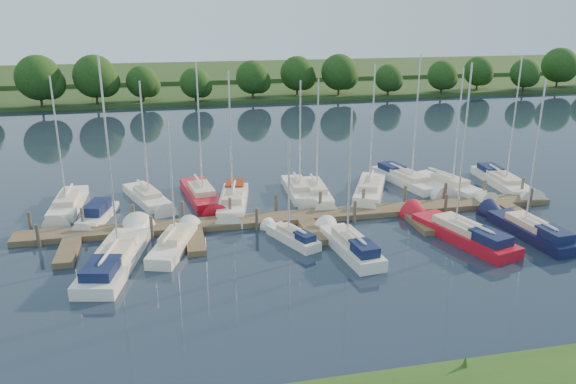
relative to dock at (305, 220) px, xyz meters
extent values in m
plane|color=#192532|center=(0.00, -7.31, -0.20)|extent=(260.00, 260.00, 0.00)
cube|color=#4D402B|center=(0.00, 0.69, 0.00)|extent=(40.00, 2.00, 0.40)
cube|color=#4D402B|center=(-16.00, -2.31, 0.00)|extent=(1.20, 4.00, 0.40)
cube|color=#4D402B|center=(-8.00, -2.31, 0.00)|extent=(1.20, 4.00, 0.40)
cube|color=#4D402B|center=(0.00, -2.31, 0.00)|extent=(1.20, 4.00, 0.40)
cube|color=#4D402B|center=(8.00, -2.31, 0.00)|extent=(1.20, 4.00, 0.40)
cube|color=#4D402B|center=(16.00, -2.31, 0.00)|extent=(1.20, 4.00, 0.40)
cylinder|color=#473D33|center=(-19.00, 1.99, 0.40)|extent=(0.24, 0.24, 2.00)
cylinder|color=#473D33|center=(-15.55, 1.99, 0.40)|extent=(0.24, 0.24, 2.00)
cylinder|color=#473D33|center=(-12.09, 1.99, 0.40)|extent=(0.24, 0.24, 2.00)
cylinder|color=#473D33|center=(-8.64, 1.99, 0.40)|extent=(0.24, 0.24, 2.00)
cylinder|color=#473D33|center=(-5.18, 1.99, 0.40)|extent=(0.24, 0.24, 2.00)
cylinder|color=#473D33|center=(-1.73, 1.99, 0.40)|extent=(0.24, 0.24, 2.00)
cylinder|color=#473D33|center=(1.73, 1.99, 0.40)|extent=(0.24, 0.24, 2.00)
cylinder|color=#473D33|center=(5.18, 1.99, 0.40)|extent=(0.24, 0.24, 2.00)
cylinder|color=#473D33|center=(8.64, 1.99, 0.40)|extent=(0.24, 0.24, 2.00)
cylinder|color=#473D33|center=(12.09, 1.99, 0.40)|extent=(0.24, 0.24, 2.00)
cylinder|color=#473D33|center=(15.55, 1.99, 0.40)|extent=(0.24, 0.24, 2.00)
cylinder|color=#473D33|center=(19.00, 1.99, 0.40)|extent=(0.24, 0.24, 2.00)
cylinder|color=#473D33|center=(-18.00, -0.61, 0.40)|extent=(0.24, 0.24, 2.00)
cylinder|color=#473D33|center=(-10.80, -0.61, 0.40)|extent=(0.24, 0.24, 2.00)
cylinder|color=#473D33|center=(-3.60, -0.61, 0.40)|extent=(0.24, 0.24, 2.00)
cylinder|color=#473D33|center=(3.60, -0.61, 0.40)|extent=(0.24, 0.24, 2.00)
cylinder|color=#473D33|center=(10.80, -0.61, 0.40)|extent=(0.24, 0.24, 2.00)
cylinder|color=#473D33|center=(18.00, -0.61, 0.40)|extent=(0.24, 0.24, 2.00)
cube|color=#243F18|center=(0.00, 67.69, 0.10)|extent=(180.00, 30.00, 0.60)
cube|color=#2F4B20|center=(0.00, 92.69, 0.50)|extent=(220.00, 40.00, 1.40)
cylinder|color=#38281C|center=(-28.72, 55.91, 0.89)|extent=(0.36, 0.36, 2.18)
sphere|color=#13360E|center=(-28.72, 55.91, 3.56)|extent=(5.10, 5.10, 5.10)
sphere|color=#13360E|center=(-27.63, 56.11, 2.83)|extent=(3.64, 3.64, 3.64)
cylinder|color=#38281C|center=(-19.80, 54.52, 1.00)|extent=(0.36, 0.36, 2.40)
sphere|color=#13360E|center=(-19.80, 54.52, 3.94)|extent=(5.60, 5.60, 5.60)
sphere|color=#13360E|center=(-18.60, 54.72, 3.14)|extent=(4.00, 4.00, 4.00)
cylinder|color=#38281C|center=(-12.75, 55.22, 1.24)|extent=(0.36, 0.36, 2.87)
sphere|color=#13360E|center=(-12.75, 55.22, 4.75)|extent=(6.71, 6.71, 6.71)
sphere|color=#13360E|center=(-11.31, 55.42, 3.79)|extent=(4.79, 4.79, 4.79)
cylinder|color=#38281C|center=(-5.02, 56.59, 1.17)|extent=(0.36, 0.36, 2.74)
sphere|color=#13360E|center=(-5.02, 56.59, 4.52)|extent=(6.39, 6.39, 6.39)
sphere|color=#13360E|center=(-3.65, 56.79, 3.61)|extent=(4.57, 4.57, 4.57)
cylinder|color=#38281C|center=(3.81, 56.32, 0.93)|extent=(0.36, 0.36, 2.25)
sphere|color=#13360E|center=(3.81, 56.32, 3.68)|extent=(5.26, 5.26, 5.26)
sphere|color=#13360E|center=(4.94, 56.52, 2.93)|extent=(3.75, 3.75, 3.75)
cylinder|color=#38281C|center=(12.66, 53.39, 0.91)|extent=(0.36, 0.36, 2.22)
sphere|color=#13360E|center=(12.66, 53.39, 3.61)|extent=(5.17, 5.17, 5.17)
sphere|color=#13360E|center=(13.77, 53.59, 2.88)|extent=(3.69, 3.69, 3.69)
cylinder|color=#38281C|center=(19.75, 53.00, 1.12)|extent=(0.36, 0.36, 2.65)
sphere|color=#13360E|center=(19.75, 53.00, 4.36)|extent=(6.18, 6.18, 6.18)
sphere|color=#13360E|center=(21.07, 53.20, 3.48)|extent=(4.41, 4.41, 4.41)
cylinder|color=#38281C|center=(28.88, 54.23, 1.06)|extent=(0.36, 0.36, 2.52)
sphere|color=#13360E|center=(28.88, 54.23, 4.14)|extent=(5.87, 5.87, 5.87)
sphere|color=#13360E|center=(30.14, 54.43, 3.30)|extent=(4.20, 4.20, 4.20)
cylinder|color=#38281C|center=(38.14, 54.83, 0.81)|extent=(0.36, 0.36, 2.01)
sphere|color=#13360E|center=(38.14, 54.83, 3.27)|extent=(4.70, 4.70, 4.70)
sphere|color=#13360E|center=(39.14, 55.03, 2.60)|extent=(3.36, 3.36, 3.36)
cylinder|color=#38281C|center=(45.49, 55.36, 0.83)|extent=(0.36, 0.36, 2.06)
sphere|color=#13360E|center=(45.49, 55.36, 3.34)|extent=(4.80, 4.80, 4.80)
sphere|color=#13360E|center=(46.52, 55.56, 2.66)|extent=(3.43, 3.43, 3.43)
cylinder|color=#38281C|center=(52.84, 52.75, 1.09)|extent=(0.36, 0.36, 2.58)
sphere|color=#13360E|center=(52.84, 52.75, 4.24)|extent=(6.02, 6.02, 6.02)
sphere|color=#13360E|center=(54.13, 52.95, 3.38)|extent=(4.30, 4.30, 4.30)
cylinder|color=#38281C|center=(60.82, 53.49, 1.17)|extent=(0.36, 0.36, 2.73)
sphere|color=#13360E|center=(60.82, 53.49, 4.51)|extent=(6.38, 6.38, 6.38)
sphere|color=#13360E|center=(62.18, 53.69, 3.60)|extent=(4.56, 4.56, 4.56)
cube|color=white|center=(-17.27, 7.01, -0.05)|extent=(2.21, 7.14, 1.09)
cone|color=white|center=(-17.38, 3.48, -0.05)|extent=(1.07, 2.51, 0.99)
cube|color=beige|center=(-17.28, 6.66, 0.65)|extent=(1.59, 3.23, 0.50)
cylinder|color=silver|center=(-17.29, 6.31, 5.27)|extent=(0.12, 0.12, 9.55)
cylinder|color=silver|center=(-17.25, 7.72, 1.04)|extent=(0.20, 3.19, 0.10)
cylinder|color=white|center=(-17.25, 7.72, 1.04)|extent=(0.29, 2.84, 0.20)
cube|color=white|center=(-14.74, 3.81, -0.05)|extent=(2.75, 5.04, 0.95)
cone|color=white|center=(-15.35, 1.49, -0.05)|extent=(1.13, 1.59, 0.79)
cube|color=#121C41|center=(-14.74, 3.81, 0.70)|extent=(1.90, 2.87, 0.86)
cube|color=white|center=(-11.36, 7.42, -0.05)|extent=(4.03, 6.91, 1.04)
cone|color=white|center=(-10.22, 4.28, -0.05)|extent=(1.67, 2.52, 0.93)
cube|color=beige|center=(-11.25, 7.11, 0.60)|extent=(2.34, 3.30, 0.47)
cylinder|color=silver|center=(-11.13, 6.79, 4.97)|extent=(0.12, 0.12, 9.01)
cylinder|color=silver|center=(-11.59, 8.05, 0.98)|extent=(1.12, 2.86, 0.10)
cylinder|color=white|center=(-11.59, 8.05, 0.98)|extent=(1.10, 2.58, 0.20)
cube|color=#B7101F|center=(-7.01, 7.07, -0.05)|extent=(3.17, 7.81, 1.19)
cone|color=#B7101F|center=(-6.48, 3.32, -0.05)|extent=(1.42, 2.78, 1.06)
cube|color=beige|center=(-6.96, 6.70, 0.72)|extent=(2.06, 3.60, 0.54)
cylinder|color=silver|center=(-6.90, 6.32, 5.68)|extent=(0.12, 0.12, 10.25)
cylinder|color=silver|center=(-7.11, 7.83, 1.15)|extent=(0.58, 3.40, 0.10)
cylinder|color=white|center=(-7.11, 7.83, 1.15)|extent=(0.62, 3.03, 0.20)
cube|color=white|center=(-4.63, 4.67, -0.05)|extent=(3.36, 7.52, 1.22)
cone|color=white|center=(-5.31, 1.11, -0.05)|extent=(1.48, 2.69, 1.02)
cube|color=beige|center=(-4.69, 4.32, 0.74)|extent=(2.11, 3.50, 0.55)
cube|color=maroon|center=(-4.24, 6.67, 0.85)|extent=(1.81, 2.41, 0.61)
cylinder|color=silver|center=(-4.76, 3.96, 5.48)|extent=(0.12, 0.12, 9.80)
cylinder|color=silver|center=(-4.49, 5.39, 1.18)|extent=(0.71, 3.23, 0.10)
cylinder|color=white|center=(-4.49, 5.39, 1.18)|extent=(0.74, 2.89, 0.20)
cube|color=white|center=(1.06, 6.54, -0.05)|extent=(2.06, 6.58, 1.11)
cone|color=white|center=(0.94, 3.28, -0.05)|extent=(0.99, 2.31, 0.91)
cube|color=beige|center=(1.05, 6.21, 0.66)|extent=(1.47, 2.98, 0.51)
cylinder|color=silver|center=(1.04, 5.89, 4.91)|extent=(0.12, 0.12, 8.81)
cylinder|color=silver|center=(1.08, 7.19, 1.07)|extent=(0.20, 2.94, 0.10)
cylinder|color=white|center=(1.08, 7.19, 1.07)|extent=(0.29, 2.61, 0.20)
cube|color=white|center=(2.29, 5.65, -0.05)|extent=(2.36, 6.79, 1.13)
cone|color=white|center=(2.04, 2.32, -0.05)|extent=(1.11, 2.40, 0.93)
cube|color=beige|center=(2.26, 5.31, 0.67)|extent=(1.62, 3.10, 0.51)
cylinder|color=silver|center=(2.24, 4.98, 5.02)|extent=(0.12, 0.12, 9.00)
cylinder|color=silver|center=(2.34, 6.31, 1.08)|extent=(0.33, 3.00, 0.10)
cylinder|color=white|center=(2.34, 6.31, 1.08)|extent=(0.40, 2.67, 0.20)
cube|color=white|center=(7.04, 5.49, -0.05)|extent=(5.08, 7.58, 1.15)
cone|color=white|center=(5.43, 2.15, -0.05)|extent=(2.06, 2.79, 1.04)
cube|color=beige|center=(6.88, 5.16, 0.69)|extent=(2.85, 3.68, 0.52)
cylinder|color=silver|center=(6.72, 4.82, 5.53)|extent=(0.12, 0.12, 10.01)
cylinder|color=silver|center=(7.36, 6.16, 1.11)|extent=(1.53, 3.05, 0.10)
cylinder|color=white|center=(7.36, 6.16, 1.11)|extent=(1.46, 2.76, 0.20)
cube|color=white|center=(11.10, 7.36, -0.05)|extent=(3.92, 8.17, 1.07)
cone|color=white|center=(11.99, 3.53, -0.05)|extent=(1.69, 2.93, 1.10)
cube|color=beige|center=(11.19, 6.98, 0.63)|extent=(2.41, 3.82, 0.49)
cube|color=#121C41|center=(10.60, 9.51, 0.72)|extent=(2.04, 2.65, 0.53)
cylinder|color=silver|center=(11.28, 6.60, 5.80)|extent=(0.12, 0.12, 10.63)
cylinder|color=silver|center=(10.92, 8.13, 1.02)|extent=(0.89, 3.48, 0.10)
cylinder|color=white|center=(10.92, 8.13, 1.02)|extent=(0.90, 3.11, 0.20)
cube|color=white|center=(13.72, 4.92, -0.05)|extent=(3.96, 7.34, 1.24)
cone|color=white|center=(14.76, 1.54, -0.05)|extent=(1.67, 2.66, 0.99)
cube|color=beige|center=(13.83, 4.58, 0.76)|extent=(2.35, 3.48, 0.57)
cylinder|color=silver|center=(13.93, 4.24, 5.37)|extent=(0.12, 0.12, 9.55)
cylinder|color=silver|center=(13.51, 5.59, 1.21)|extent=(1.03, 3.07, 0.10)
cylinder|color=white|center=(13.51, 5.59, 1.21)|extent=(1.02, 2.76, 0.20)
cube|color=white|center=(19.19, 5.23, -0.05)|extent=(2.86, 8.01, 1.01)
cone|color=white|center=(18.86, 1.32, -0.05)|extent=(1.33, 2.83, 1.10)
cube|color=beige|center=(19.16, 4.84, 0.58)|extent=(1.94, 3.66, 0.46)
cube|color=#121C41|center=(19.38, 7.42, 0.68)|extent=(1.73, 2.48, 0.51)
cylinder|color=silver|center=(19.12, 4.45, 5.74)|extent=(0.12, 0.12, 10.59)
cylinder|color=silver|center=(19.26, 6.01, 0.95)|extent=(0.40, 3.53, 0.10)
cylinder|color=white|center=(19.26, 6.01, 0.95)|extent=(0.47, 3.14, 0.20)
cube|color=white|center=(-12.95, -4.55, -0.05)|extent=(4.18, 8.97, 1.19)
cone|color=white|center=(-12.04, -0.32, -0.05)|extent=(1.82, 3.21, 1.21)
cube|color=beige|center=(-12.86, -4.13, 0.72)|extent=(2.59, 4.19, 0.54)
cube|color=#121C41|center=(-13.46, -6.92, 0.83)|extent=(2.20, 2.89, 0.60)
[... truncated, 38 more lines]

